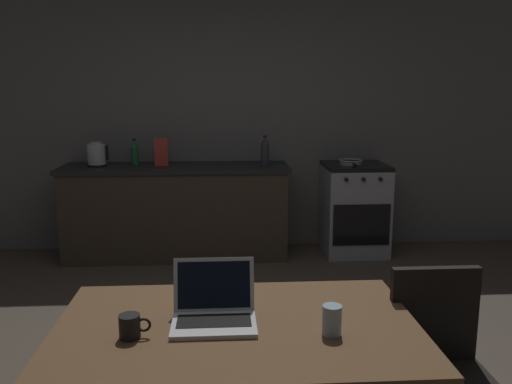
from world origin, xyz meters
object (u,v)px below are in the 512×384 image
(coffee_mug, at_px, (130,326))
(cereal_box, at_px, (161,152))
(laptop, at_px, (214,311))
(electric_kettle, at_px, (97,155))
(frying_pan, at_px, (351,162))
(bottle, at_px, (265,151))
(chair, at_px, (441,362))
(bottle_b, at_px, (135,153))
(stove_oven, at_px, (354,209))
(drinking_glass, at_px, (332,320))
(dining_table, at_px, (237,340))

(coffee_mug, distance_m, cereal_box, 3.32)
(laptop, bearing_deg, electric_kettle, 123.63)
(electric_kettle, xyz_separation_m, frying_pan, (2.43, -0.03, -0.09))
(bottle, bearing_deg, electric_kettle, 178.20)
(chair, height_order, frying_pan, frying_pan)
(laptop, distance_m, electric_kettle, 3.38)
(chair, bearing_deg, coffee_mug, -155.55)
(bottle_b, bearing_deg, coffee_mug, -81.57)
(stove_oven, xyz_separation_m, chair, (-0.40, -3.11, 0.06))
(laptop, relative_size, bottle_b, 1.27)
(electric_kettle, xyz_separation_m, coffee_mug, (0.84, -3.28, -0.22))
(stove_oven, distance_m, coffee_mug, 3.68)
(frying_pan, bearing_deg, chair, -96.49)
(stove_oven, relative_size, drinking_glass, 7.97)
(drinking_glass, bearing_deg, frying_pan, 75.34)
(laptop, height_order, drinking_glass, laptop)
(laptop, bearing_deg, coffee_mug, -145.59)
(dining_table, bearing_deg, cereal_box, 100.98)
(laptop, xyz_separation_m, drinking_glass, (0.43, -0.13, 0.01))
(bottle, distance_m, frying_pan, 0.85)
(bottle, bearing_deg, drinking_glass, -90.31)
(coffee_mug, distance_m, bottle_b, 3.41)
(laptop, bearing_deg, cereal_box, 113.38)
(cereal_box, bearing_deg, laptop, -80.46)
(bottle_b, bearing_deg, electric_kettle, -166.86)
(bottle, bearing_deg, bottle_b, 174.05)
(bottle, bearing_deg, chair, -80.94)
(stove_oven, height_order, frying_pan, frying_pan)
(stove_oven, relative_size, laptop, 2.79)
(dining_table, xyz_separation_m, drinking_glass, (0.34, -0.11, 0.12))
(stove_oven, distance_m, laptop, 3.46)
(electric_kettle, height_order, frying_pan, electric_kettle)
(drinking_glass, height_order, cereal_box, cereal_box)
(chair, xyz_separation_m, coffee_mug, (-1.24, -0.17, 0.28))
(bottle, xyz_separation_m, cereal_box, (-0.99, 0.07, -0.01))
(frying_pan, relative_size, bottle_b, 1.60)
(bottle, distance_m, bottle_b, 1.25)
(chair, height_order, bottle_b, bottle_b)
(electric_kettle, relative_size, bottle_b, 0.92)
(stove_oven, bearing_deg, coffee_mug, -116.57)
(frying_pan, bearing_deg, cereal_box, 178.44)
(bottle, xyz_separation_m, drinking_glass, (-0.02, -3.26, -0.23))
(chair, xyz_separation_m, electric_kettle, (-2.08, 3.12, 0.49))
(dining_table, distance_m, drinking_glass, 0.38)
(laptop, relative_size, frying_pan, 0.79)
(bottle, bearing_deg, laptop, -98.19)
(coffee_mug, relative_size, bottle_b, 0.46)
(stove_oven, relative_size, dining_table, 0.64)
(cereal_box, bearing_deg, bottle, -4.06)
(bottle, bearing_deg, stove_oven, 3.05)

